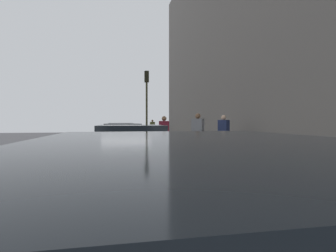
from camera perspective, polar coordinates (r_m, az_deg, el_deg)
name	(u,v)px	position (r m, az deg, el deg)	size (l,w,h in m)	color
ground_plane	(126,152)	(14.03, -8.98, -5.63)	(56.00, 56.00, 0.00)	#28282B
sidewalk	(187,150)	(14.56, 4.16, -5.09)	(28.00, 4.60, 0.15)	gray
building_facade	(235,17)	(16.55, 14.11, 21.79)	(32.00, 0.80, 15.00)	#66605B
lane_stripe_centre	(61,154)	(14.24, -22.01, -5.57)	(28.00, 0.14, 0.01)	gold
snow_bank_curb	(149,160)	(10.47, -4.16, -7.25)	(8.93, 0.56, 0.22)	white
parked_car_charcoal	(129,153)	(7.24, -8.28, -5.75)	(4.53, 1.95, 1.51)	black
parked_car_maroon	(122,140)	(12.69, -9.76, -2.89)	(4.38, 1.95, 1.51)	black
parked_car_black	(120,134)	(18.99, -10.21, -1.63)	(4.80, 1.96, 1.51)	black
pedestrian_olive_coat	(152,127)	(26.34, -3.37, -0.32)	(0.54, 0.50, 1.65)	black
pedestrian_grey_coat	(198,133)	(11.68, 6.42, -1.44)	(0.56, 0.57, 1.82)	black
pedestrian_navy_coat	(224,133)	(12.80, 11.86, -1.38)	(0.56, 0.52, 1.76)	black
pedestrian_burgundy_coat	(164,134)	(12.05, -0.85, -1.64)	(0.55, 0.51, 1.71)	black
traffic_light_pole	(147,95)	(16.91, -4.61, 6.59)	(0.35, 0.26, 4.65)	#2D2D19
rolling_suitcase	(231,147)	(12.44, 13.48, -4.50)	(0.34, 0.22, 0.91)	#191E38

